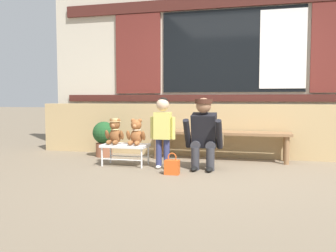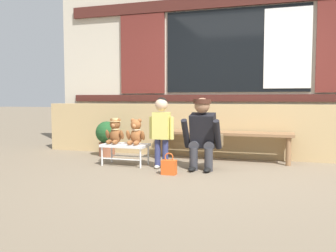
% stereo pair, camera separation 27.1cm
% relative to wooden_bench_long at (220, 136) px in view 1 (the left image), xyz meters
% --- Properties ---
extents(ground_plane, '(60.00, 60.00, 0.00)m').
position_rel_wooden_bench_long_xyz_m(ground_plane, '(0.10, -1.06, -0.37)').
color(ground_plane, '#756651').
extents(brick_low_wall, '(6.56, 0.25, 0.85)m').
position_rel_wooden_bench_long_xyz_m(brick_low_wall, '(0.10, 0.37, 0.05)').
color(brick_low_wall, tan).
rests_on(brick_low_wall, ground).
extents(shop_facade, '(6.70, 0.26, 3.73)m').
position_rel_wooden_bench_long_xyz_m(shop_facade, '(0.10, 0.88, 1.49)').
color(shop_facade, beige).
rests_on(shop_facade, ground).
extents(wooden_bench_long, '(2.10, 0.40, 0.44)m').
position_rel_wooden_bench_long_xyz_m(wooden_bench_long, '(0.00, 0.00, 0.00)').
color(wooden_bench_long, '#8E6642').
rests_on(wooden_bench_long, ground).
extents(small_display_bench, '(0.64, 0.36, 0.30)m').
position_rel_wooden_bench_long_xyz_m(small_display_bench, '(-1.23, -0.79, -0.11)').
color(small_display_bench, silver).
rests_on(small_display_bench, ground).
extents(teddy_bear_with_hat, '(0.28, 0.27, 0.36)m').
position_rel_wooden_bench_long_xyz_m(teddy_bear_with_hat, '(-1.39, -0.79, 0.10)').
color(teddy_bear_with_hat, brown).
rests_on(teddy_bear_with_hat, small_display_bench).
extents(teddy_bear_plain, '(0.28, 0.26, 0.36)m').
position_rel_wooden_bench_long_xyz_m(teddy_bear_plain, '(-1.07, -0.79, 0.09)').
color(teddy_bear_plain, '#93562D').
rests_on(teddy_bear_plain, small_display_bench).
extents(child_standing, '(0.35, 0.18, 0.96)m').
position_rel_wooden_bench_long_xyz_m(child_standing, '(-0.66, -0.88, 0.22)').
color(child_standing, navy).
rests_on(child_standing, ground).
extents(adult_crouching, '(0.50, 0.49, 0.95)m').
position_rel_wooden_bench_long_xyz_m(adult_crouching, '(-0.11, -0.77, 0.11)').
color(adult_crouching, '#333338').
rests_on(adult_crouching, ground).
extents(handbag_on_ground, '(0.18, 0.11, 0.27)m').
position_rel_wooden_bench_long_xyz_m(handbag_on_ground, '(-0.45, -1.21, -0.28)').
color(handbag_on_ground, '#DB561E').
rests_on(handbag_on_ground, ground).
extents(potted_plant, '(0.36, 0.36, 0.57)m').
position_rel_wooden_bench_long_xyz_m(potted_plant, '(-1.86, -0.14, -0.05)').
color(potted_plant, brown).
rests_on(potted_plant, ground).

